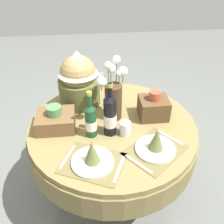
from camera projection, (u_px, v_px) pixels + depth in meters
ground at (112, 191)px, 2.13m from camera, size 8.00×8.00×0.00m
dining_table at (112, 139)px, 1.77m from camera, size 1.15×1.15×0.73m
place_setting_left at (92, 157)px, 1.38m from camera, size 0.42×0.37×0.16m
place_setting_right at (156, 144)px, 1.47m from camera, size 0.43×0.42×0.16m
flower_vase at (113, 94)px, 1.65m from camera, size 0.21×0.15×0.44m
wine_bottle_left at (91, 120)px, 1.54m from camera, size 0.07×0.07×0.32m
wine_bottle_right at (110, 115)px, 1.54m from camera, size 0.08×0.08×0.37m
tumbler_near_left at (125, 128)px, 1.59m from camera, size 0.07×0.07×0.09m
gift_tub_back_left at (78, 77)px, 1.79m from camera, size 0.30×0.30×0.41m
woven_basket_side_left at (56, 120)px, 1.64m from camera, size 0.25×0.21×0.16m
woven_basket_side_right at (153, 107)px, 1.72m from camera, size 0.19×0.17×0.20m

